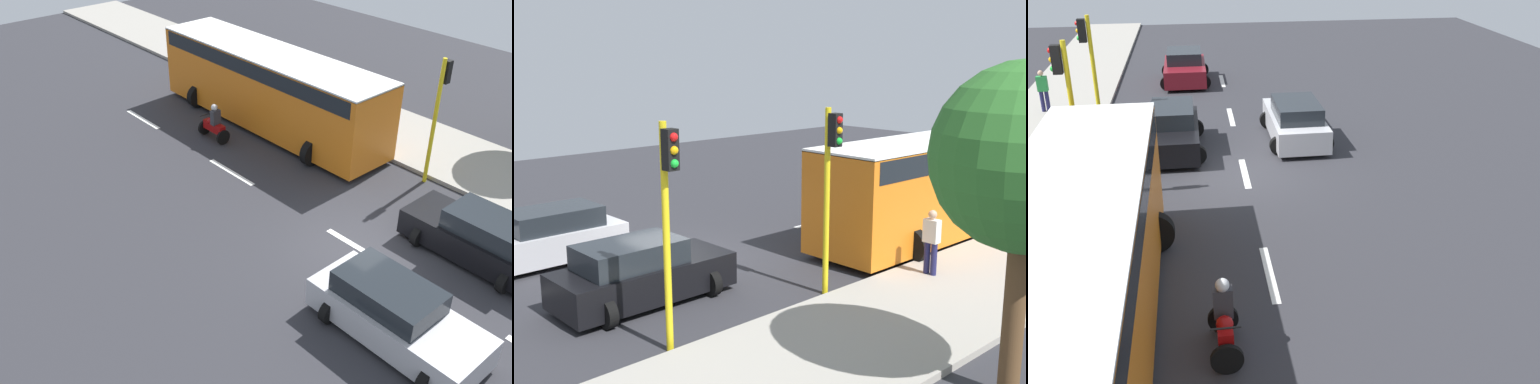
% 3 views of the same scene
% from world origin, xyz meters
% --- Properties ---
extents(ground_plane, '(40.00, 60.00, 0.10)m').
position_xyz_m(ground_plane, '(0.00, 0.00, -0.05)').
color(ground_plane, '#2D2D33').
extents(sidewalk, '(4.00, 60.00, 0.15)m').
position_xyz_m(sidewalk, '(7.00, 0.00, 0.07)').
color(sidewalk, '#9E998E').
rests_on(sidewalk, ground).
extents(lane_stripe_mid, '(0.20, 2.40, 0.01)m').
position_xyz_m(lane_stripe_mid, '(0.00, 0.00, 0.01)').
color(lane_stripe_mid, white).
rests_on(lane_stripe_mid, ground).
extents(lane_stripe_south, '(0.20, 2.40, 0.01)m').
position_xyz_m(lane_stripe_south, '(0.00, 6.00, 0.01)').
color(lane_stripe_south, white).
rests_on(lane_stripe_south, ground).
extents(lane_stripe_far_south, '(0.20, 2.40, 0.01)m').
position_xyz_m(lane_stripe_far_south, '(0.00, 12.00, 0.01)').
color(lane_stripe_far_south, white).
rests_on(lane_stripe_far_south, ground).
extents(car_silver, '(2.23, 4.41, 1.52)m').
position_xyz_m(car_silver, '(-2.12, -2.90, 0.71)').
color(car_silver, '#B7B7BC').
rests_on(car_silver, ground).
extents(car_black, '(2.13, 4.20, 1.52)m').
position_xyz_m(car_black, '(2.21, -2.53, 0.71)').
color(car_black, black).
rests_on(car_black, ground).
extents(city_bus, '(3.20, 11.00, 3.16)m').
position_xyz_m(city_bus, '(3.71, 8.03, 1.85)').
color(city_bus, orange).
rests_on(city_bus, ground).
extents(motorcycle, '(0.60, 1.30, 1.53)m').
position_xyz_m(motorcycle, '(1.17, 8.51, 0.64)').
color(motorcycle, black).
rests_on(motorcycle, ground).
extents(pedestrian_near_signal, '(0.40, 0.24, 1.69)m').
position_xyz_m(pedestrian_near_signal, '(5.90, 3.74, 1.06)').
color(pedestrian_near_signal, '#1E1E4C').
rests_on(pedestrian_near_signal, sidewalk).
extents(traffic_light_corner, '(0.49, 0.24, 4.50)m').
position_xyz_m(traffic_light_corner, '(4.85, 1.03, 2.93)').
color(traffic_light_corner, yellow).
rests_on(traffic_light_corner, ground).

